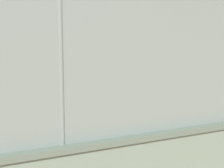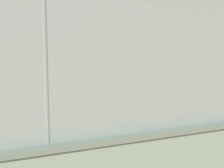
{
  "view_description": "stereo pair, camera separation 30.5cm",
  "coord_description": "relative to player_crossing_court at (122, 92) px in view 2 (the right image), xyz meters",
  "views": [
    {
      "loc": [
        2.87,
        16.23,
        2.74
      ],
      "look_at": [
        -1.48,
        7.28,
        1.41
      ],
      "focal_mm": 48.64,
      "sensor_mm": 36.0,
      "label": 1
    },
    {
      "loc": [
        2.59,
        16.36,
        2.74
      ],
      "look_at": [
        -1.48,
        7.28,
        1.41
      ],
      "focal_mm": 48.64,
      "sensor_mm": 36.0,
      "label": 2
    }
  ],
  "objects": [
    {
      "name": "sports_ball",
      "position": [
        3.96,
        -0.24,
        -0.93
      ],
      "size": [
        0.07,
        0.07,
        0.07
      ],
      "primitive_type": "sphere",
      "color": "yellow",
      "rests_on": "ground_plane"
    },
    {
      "name": "player_crossing_court",
      "position": [
        0.0,
        0.0,
        0.0
      ],
      "size": [
        0.77,
        1.05,
        1.64
      ],
      "color": "navy",
      "rests_on": "ground_plane"
    },
    {
      "name": "player_baseline_waiting",
      "position": [
        -0.95,
        -7.56,
        0.01
      ],
      "size": [
        0.78,
        1.26,
        1.66
      ],
      "color": "black",
      "rests_on": "ground_plane"
    },
    {
      "name": "ground_plane",
      "position": [
        2.3,
        -6.38,
        -0.97
      ],
      "size": [
        260.0,
        260.0,
        0.0
      ],
      "primitive_type": "plane",
      "color": "tan"
    }
  ]
}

